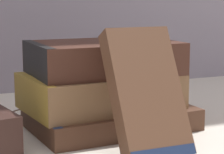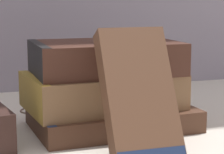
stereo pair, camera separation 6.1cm
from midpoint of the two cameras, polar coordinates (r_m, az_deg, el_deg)
ground_plane at (r=0.63m, az=5.38°, el=-7.61°), size 3.00×3.00×0.00m
book_flat_bottom at (r=0.68m, az=2.18°, el=-5.00°), size 0.23×0.16×0.03m
book_flat_middle at (r=0.67m, az=1.00°, el=-1.69°), size 0.22×0.15×0.05m
book_flat_top at (r=0.66m, az=1.39°, el=2.37°), size 0.20×0.13×0.05m
book_leaning_front at (r=0.54m, az=6.49°, el=-2.62°), size 0.08×0.10×0.15m
pocket_watch at (r=0.66m, az=6.09°, el=4.54°), size 0.06×0.06×0.01m
reading_glasses at (r=0.79m, az=-5.25°, el=-3.78°), size 0.11×0.07×0.00m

